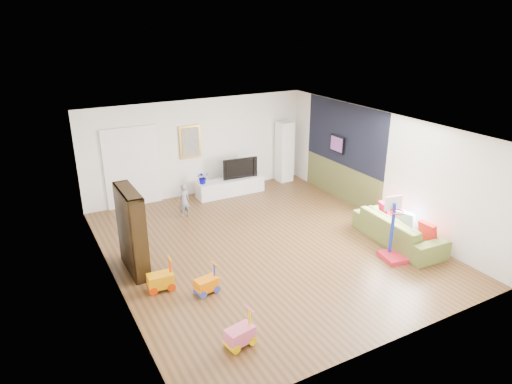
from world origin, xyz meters
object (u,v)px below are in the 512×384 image
basketball_hoop (397,230)px  media_console (230,187)px  bookshelf (132,231)px  sofa (398,230)px

basketball_hoop → media_console: bearing=115.7°
media_console → bookshelf: bearing=-140.4°
basketball_hoop → bookshelf: bearing=166.3°
sofa → basketball_hoop: size_ratio=1.63×
media_console → bookshelf: size_ratio=1.14×
media_console → basketball_hoop: size_ratio=1.44×
sofa → basketball_hoop: bearing=132.8°
bookshelf → sofa: size_ratio=0.78×
bookshelf → basketball_hoop: size_ratio=1.27×
media_console → basketball_hoop: bearing=-74.3°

